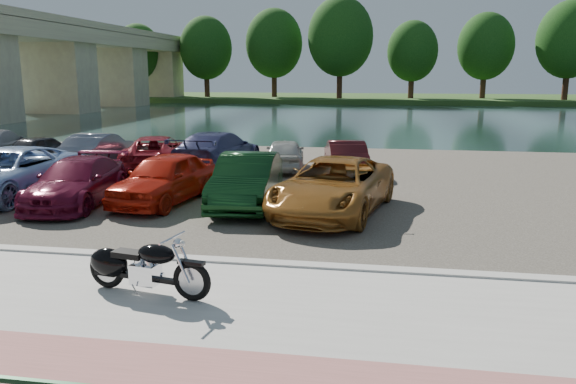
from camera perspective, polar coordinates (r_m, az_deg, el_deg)
name	(u,v)px	position (r m, az deg, el deg)	size (l,w,h in m)	color
ground	(208,308)	(9.36, -8.18, -11.56)	(200.00, 200.00, 0.00)	#595447
promenade	(186,332)	(8.48, -10.29, -13.85)	(60.00, 6.00, 0.10)	#B1AEA7
pink_path	(143,384)	(7.24, -14.53, -18.40)	(60.00, 2.00, 0.01)	#9C5F58
kerb	(239,263)	(11.12, -5.04, -7.22)	(60.00, 0.30, 0.14)	#B1AEA7
parking_lot	(303,181)	(19.69, 1.56, 1.14)	(60.00, 18.00, 0.04)	#3D3A31
river	(351,118)	(48.37, 6.46, 7.49)	(120.00, 40.00, 0.00)	#172B29
far_bank	(365,98)	(80.27, 7.80, 9.42)	(120.00, 24.00, 0.60)	#25481A
bridge	(51,54)	(58.01, -22.94, 12.83)	(7.00, 56.00, 8.55)	tan
far_trees	(400,43)	(74.06, 11.28, 14.66)	(70.25, 10.68, 12.52)	#371E14
motorcycle	(137,266)	(9.78, -15.11, -7.28)	(2.31, 0.83, 1.05)	black
car_2	(8,173)	(18.79, -26.60, 1.71)	(2.47, 5.36, 1.49)	#98B5DE
car_3	(77,182)	(17.04, -20.66, 0.96)	(1.82, 4.49, 1.30)	maroon
car_4	(164,178)	(16.56, -12.45, 1.38)	(1.70, 4.22, 1.44)	red
car_5	(247,181)	(15.78, -4.19, 1.17)	(1.55, 4.44, 1.46)	black
car_6	(333,186)	(14.96, 4.62, 0.58)	(2.43, 5.27, 1.47)	#9F6424
car_8	(42,150)	(25.24, -23.71, 3.97)	(1.44, 3.57, 1.22)	black
car_9	(99,150)	(23.62, -18.64, 4.06)	(1.45, 4.16, 1.37)	slate
car_10	(156,152)	(22.57, -13.26, 3.95)	(2.17, 4.70, 1.31)	maroon
car_11	(217,151)	(21.80, -7.18, 4.17)	(2.12, 5.22, 1.51)	navy
car_12	(285,154)	(21.68, -0.33, 3.85)	(1.45, 3.61, 1.23)	#ABACA7
car_13	(345,156)	(21.17, 5.82, 3.62)	(1.33, 3.80, 1.25)	#441214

